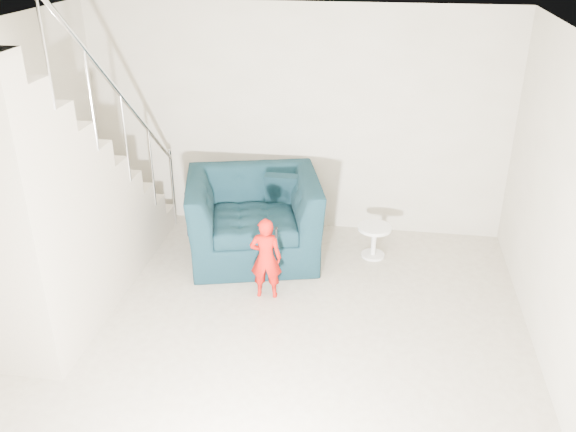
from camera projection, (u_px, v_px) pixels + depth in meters
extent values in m
plane|color=gray|center=(250.00, 361.00, 5.34)|extent=(5.50, 5.50, 0.00)
plane|color=silver|center=(240.00, 46.00, 4.17)|extent=(5.50, 5.50, 0.00)
plane|color=#A29884|center=(296.00, 121.00, 7.20)|extent=(5.00, 0.00, 5.00)
imported|color=black|center=(254.00, 217.00, 6.86)|extent=(1.72, 1.59, 0.94)
imported|color=#950409|center=(266.00, 258.00, 6.09)|extent=(0.34, 0.24, 0.88)
cylinder|color=silver|center=(375.00, 228.00, 6.86)|extent=(0.38, 0.38, 0.04)
cylinder|color=silver|center=(374.00, 243.00, 6.95)|extent=(0.06, 0.06, 0.34)
cylinder|color=silver|center=(373.00, 255.00, 7.01)|extent=(0.27, 0.27, 0.03)
cube|color=#ADA089|center=(133.00, 217.00, 7.65)|extent=(1.00, 0.30, 0.27)
cube|color=#ADA089|center=(122.00, 217.00, 7.32)|extent=(1.00, 0.30, 0.54)
cube|color=#ADA089|center=(111.00, 218.00, 7.00)|extent=(1.00, 0.30, 0.81)
cube|color=#ADA089|center=(98.00, 219.00, 6.67)|extent=(1.00, 0.30, 1.08)
cube|color=#ADA089|center=(84.00, 219.00, 6.35)|extent=(1.00, 0.30, 1.35)
cube|color=#ADA089|center=(68.00, 220.00, 6.02)|extent=(1.00, 0.30, 1.62)
cube|color=#ADA089|center=(51.00, 221.00, 5.70)|extent=(1.00, 0.30, 1.89)
cube|color=#ADA089|center=(31.00, 222.00, 5.37)|extent=(1.00, 0.30, 2.16)
cube|color=#ADA089|center=(9.00, 224.00, 5.04)|extent=(1.00, 0.30, 2.43)
cylinder|color=silver|center=(103.00, 73.00, 5.46)|extent=(0.04, 3.03, 2.73)
cylinder|color=silver|center=(173.00, 188.00, 7.56)|extent=(0.04, 0.04, 1.00)
cube|color=black|center=(282.00, 189.00, 6.98)|extent=(0.38, 0.18, 0.37)
cube|color=black|center=(194.00, 206.00, 6.84)|extent=(0.05, 0.47, 0.52)
cube|color=black|center=(276.00, 233.00, 5.89)|extent=(0.02, 0.05, 0.10)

